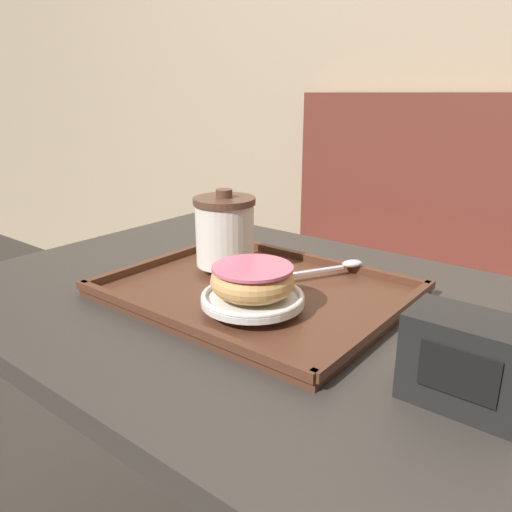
{
  "coord_description": "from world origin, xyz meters",
  "views": [
    {
      "loc": [
        0.43,
        -0.54,
        1.0
      ],
      "look_at": [
        0.0,
        -0.0,
        0.77
      ],
      "focal_mm": 35.0,
      "sensor_mm": 36.0,
      "label": 1
    }
  ],
  "objects_px": {
    "napkin_dispenser": "(469,362)",
    "donut_chocolate_glazed": "(253,279)",
    "spoon": "(341,266)",
    "coffee_cup_front": "(225,231)"
  },
  "relations": [
    {
      "from": "coffee_cup_front",
      "to": "napkin_dispenser",
      "type": "distance_m",
      "value": 0.43
    },
    {
      "from": "donut_chocolate_glazed",
      "to": "spoon",
      "type": "relative_size",
      "value": 0.82
    },
    {
      "from": "coffee_cup_front",
      "to": "napkin_dispenser",
      "type": "height_order",
      "value": "coffee_cup_front"
    },
    {
      "from": "donut_chocolate_glazed",
      "to": "napkin_dispenser",
      "type": "bearing_deg",
      "value": -4.2
    },
    {
      "from": "coffee_cup_front",
      "to": "spoon",
      "type": "xyz_separation_m",
      "value": [
        0.16,
        0.1,
        -0.05
      ]
    },
    {
      "from": "donut_chocolate_glazed",
      "to": "spoon",
      "type": "height_order",
      "value": "donut_chocolate_glazed"
    },
    {
      "from": "donut_chocolate_glazed",
      "to": "napkin_dispenser",
      "type": "distance_m",
      "value": 0.28
    },
    {
      "from": "coffee_cup_front",
      "to": "spoon",
      "type": "distance_m",
      "value": 0.19
    },
    {
      "from": "spoon",
      "to": "donut_chocolate_glazed",
      "type": "bearing_deg",
      "value": -158.43
    },
    {
      "from": "napkin_dispenser",
      "to": "donut_chocolate_glazed",
      "type": "bearing_deg",
      "value": 175.8
    }
  ]
}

